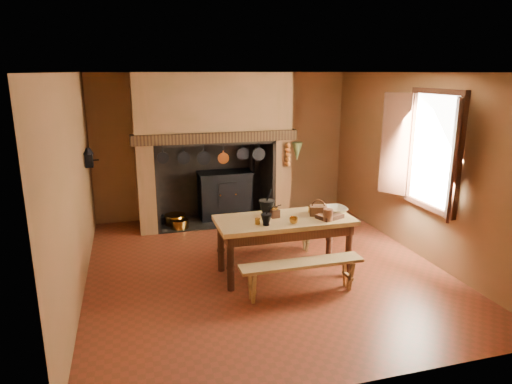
{
  "coord_description": "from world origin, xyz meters",
  "views": [
    {
      "loc": [
        -1.8,
        -6.0,
        2.81
      ],
      "look_at": [
        -0.03,
        0.3,
        1.08
      ],
      "focal_mm": 32.0,
      "sensor_mm": 36.0,
      "label": 1
    }
  ],
  "objects_px": {
    "wicker_basket": "(318,210)",
    "mixing_bowl": "(334,210)",
    "coffee_grinder": "(275,213)",
    "bench_front": "(301,270)",
    "iron_range": "(225,194)",
    "work_table": "(284,227)"
  },
  "relations": [
    {
      "from": "iron_range",
      "to": "mixing_bowl",
      "type": "xyz_separation_m",
      "value": [
        1.03,
        -2.7,
        0.39
      ]
    },
    {
      "from": "bench_front",
      "to": "iron_range",
      "type": "bearing_deg",
      "value": 94.5
    },
    {
      "from": "iron_range",
      "to": "wicker_basket",
      "type": "bearing_deg",
      "value": -74.01
    },
    {
      "from": "wicker_basket",
      "to": "mixing_bowl",
      "type": "bearing_deg",
      "value": 23.59
    },
    {
      "from": "wicker_basket",
      "to": "iron_range",
      "type": "bearing_deg",
      "value": 125.65
    },
    {
      "from": "wicker_basket",
      "to": "coffee_grinder",
      "type": "bearing_deg",
      "value": -166.14
    },
    {
      "from": "iron_range",
      "to": "coffee_grinder",
      "type": "xyz_separation_m",
      "value": [
        0.15,
        -2.65,
        0.41
      ]
    },
    {
      "from": "work_table",
      "to": "mixing_bowl",
      "type": "height_order",
      "value": "mixing_bowl"
    },
    {
      "from": "mixing_bowl",
      "to": "coffee_grinder",
      "type": "bearing_deg",
      "value": 176.99
    },
    {
      "from": "coffee_grinder",
      "to": "mixing_bowl",
      "type": "height_order",
      "value": "coffee_grinder"
    },
    {
      "from": "work_table",
      "to": "wicker_basket",
      "type": "height_order",
      "value": "wicker_basket"
    },
    {
      "from": "iron_range",
      "to": "work_table",
      "type": "bearing_deg",
      "value": -84.37
    },
    {
      "from": "iron_range",
      "to": "mixing_bowl",
      "type": "bearing_deg",
      "value": -69.06
    },
    {
      "from": "mixing_bowl",
      "to": "wicker_basket",
      "type": "height_order",
      "value": "wicker_basket"
    },
    {
      "from": "mixing_bowl",
      "to": "iron_range",
      "type": "bearing_deg",
      "value": 110.94
    },
    {
      "from": "iron_range",
      "to": "coffee_grinder",
      "type": "distance_m",
      "value": 2.69
    },
    {
      "from": "iron_range",
      "to": "wicker_basket",
      "type": "relative_size",
      "value": 5.63
    },
    {
      "from": "iron_range",
      "to": "bench_front",
      "type": "relative_size",
      "value": 0.98
    },
    {
      "from": "bench_front",
      "to": "coffee_grinder",
      "type": "height_order",
      "value": "coffee_grinder"
    },
    {
      "from": "work_table",
      "to": "wicker_basket",
      "type": "xyz_separation_m",
      "value": [
        0.51,
        0.01,
        0.21
      ]
    },
    {
      "from": "coffee_grinder",
      "to": "wicker_basket",
      "type": "xyz_separation_m",
      "value": [
        0.63,
        -0.06,
        0.01
      ]
    },
    {
      "from": "work_table",
      "to": "coffee_grinder",
      "type": "bearing_deg",
      "value": 149.43
    }
  ]
}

